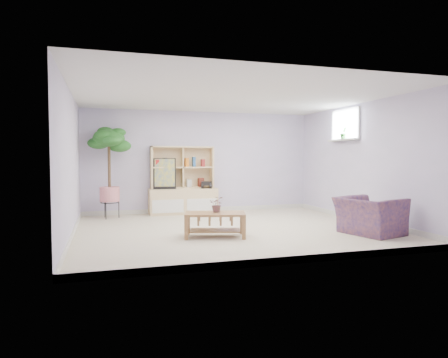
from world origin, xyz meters
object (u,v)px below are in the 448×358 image
object	(u,v)px
armchair	(370,213)
coffee_table	(215,225)
storage_unit	(183,180)
floor_tree	(109,172)

from	to	relation	value
armchair	coffee_table	bearing A→B (deg)	62.89
coffee_table	armchair	distance (m)	2.63
storage_unit	floor_tree	xyz separation A→B (m)	(-1.64, -0.24, 0.20)
coffee_table	floor_tree	size ratio (longest dim) A/B	0.49
storage_unit	armchair	size ratio (longest dim) A/B	1.62
armchair	floor_tree	bearing A→B (deg)	37.99
storage_unit	floor_tree	world-z (taller)	floor_tree
floor_tree	armchair	world-z (taller)	floor_tree
coffee_table	armchair	xyz separation A→B (m)	(2.57, -0.54, 0.16)
coffee_table	floor_tree	world-z (taller)	floor_tree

